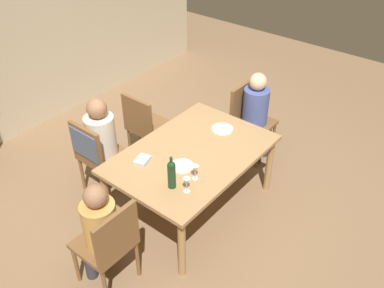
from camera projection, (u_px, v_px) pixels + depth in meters
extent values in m
plane|color=#846647|center=(192.00, 205.00, 4.57)|extent=(10.00, 10.00, 0.00)
cube|color=beige|center=(19.00, 29.00, 5.19)|extent=(6.40, 0.12, 2.70)
cube|color=#A87F51|center=(192.00, 154.00, 4.16)|extent=(1.64, 1.12, 0.04)
cylinder|color=#A87F51|center=(182.00, 248.00, 3.65)|extent=(0.07, 0.07, 0.69)
cylinder|color=#A87F51|center=(269.00, 165.00, 4.60)|extent=(0.07, 0.07, 0.69)
cylinder|color=#A87F51|center=(107.00, 200.00, 4.15)|extent=(0.07, 0.07, 0.69)
cylinder|color=#A87F51|center=(199.00, 133.00, 5.10)|extent=(0.07, 0.07, 0.69)
cylinder|color=brown|center=(108.00, 158.00, 4.91)|extent=(0.04, 0.04, 0.44)
cylinder|color=brown|center=(131.00, 170.00, 4.71)|extent=(0.04, 0.04, 0.44)
cylinder|color=brown|center=(82.00, 174.00, 4.67)|extent=(0.04, 0.04, 0.44)
cylinder|color=brown|center=(105.00, 188.00, 4.47)|extent=(0.04, 0.04, 0.44)
cube|color=brown|center=(104.00, 155.00, 4.55)|extent=(0.44, 0.44, 0.04)
cube|color=brown|center=(86.00, 146.00, 4.28)|extent=(0.04, 0.44, 0.44)
cube|color=#4C5B75|center=(86.00, 144.00, 4.27)|extent=(0.07, 0.40, 0.31)
cylinder|color=brown|center=(273.00, 138.00, 5.23)|extent=(0.04, 0.04, 0.44)
cylinder|color=brown|center=(257.00, 152.00, 4.99)|extent=(0.04, 0.04, 0.44)
cylinder|color=brown|center=(248.00, 128.00, 5.42)|extent=(0.04, 0.04, 0.44)
cylinder|color=brown|center=(231.00, 141.00, 5.18)|extent=(0.04, 0.04, 0.44)
cube|color=brown|center=(254.00, 123.00, 5.06)|extent=(0.44, 0.44, 0.04)
cube|color=brown|center=(241.00, 101.00, 5.02)|extent=(0.44, 0.04, 0.44)
cylinder|color=brown|center=(76.00, 264.00, 3.66)|extent=(0.04, 0.04, 0.44)
cylinder|color=brown|center=(109.00, 238.00, 3.90)|extent=(0.04, 0.04, 0.44)
cylinder|color=brown|center=(105.00, 287.00, 3.47)|extent=(0.04, 0.04, 0.44)
cylinder|color=brown|center=(138.00, 259.00, 3.71)|extent=(0.04, 0.04, 0.44)
cube|color=brown|center=(104.00, 243.00, 3.55)|extent=(0.44, 0.44, 0.04)
cube|color=brown|center=(117.00, 235.00, 3.31)|extent=(0.44, 0.04, 0.44)
cylinder|color=brown|center=(151.00, 130.00, 5.37)|extent=(0.04, 0.04, 0.44)
cylinder|color=brown|center=(173.00, 141.00, 5.18)|extent=(0.04, 0.04, 0.44)
cylinder|color=brown|center=(130.00, 144.00, 5.13)|extent=(0.04, 0.04, 0.44)
cylinder|color=brown|center=(152.00, 155.00, 4.94)|extent=(0.04, 0.04, 0.44)
cube|color=brown|center=(150.00, 126.00, 5.02)|extent=(0.44, 0.44, 0.04)
cube|color=brown|center=(137.00, 116.00, 4.75)|extent=(0.04, 0.44, 0.44)
cylinder|color=#33333D|center=(111.00, 162.00, 4.83)|extent=(0.12, 0.12, 0.46)
cylinder|color=#33333D|center=(122.00, 168.00, 4.73)|extent=(0.12, 0.12, 0.46)
cylinder|color=beige|center=(101.00, 137.00, 4.41)|extent=(0.32, 0.32, 0.48)
sphere|color=#996B4C|center=(97.00, 109.00, 4.20)|extent=(0.21, 0.21, 0.21)
cylinder|color=#33333D|center=(266.00, 140.00, 5.18)|extent=(0.11, 0.11, 0.46)
cylinder|color=#33333D|center=(258.00, 146.00, 5.07)|extent=(0.11, 0.11, 0.46)
cylinder|color=#475699|center=(256.00, 107.00, 4.93)|extent=(0.30, 0.30, 0.46)
sphere|color=beige|center=(258.00, 82.00, 4.73)|extent=(0.20, 0.20, 0.20)
cylinder|color=#33333D|center=(89.00, 259.00, 3.70)|extent=(0.11, 0.11, 0.46)
cylinder|color=#33333D|center=(104.00, 247.00, 3.81)|extent=(0.11, 0.11, 0.46)
cylinder|color=tan|center=(100.00, 225.00, 3.42)|extent=(0.29, 0.29, 0.44)
sphere|color=#996B4C|center=(95.00, 196.00, 3.23)|extent=(0.19, 0.19, 0.19)
cylinder|color=#19381E|center=(172.00, 177.00, 3.67)|extent=(0.07, 0.07, 0.23)
sphere|color=#19381E|center=(171.00, 166.00, 3.59)|extent=(0.07, 0.07, 0.07)
cylinder|color=#19381E|center=(171.00, 161.00, 3.57)|extent=(0.03, 0.03, 0.08)
cylinder|color=silver|center=(187.00, 191.00, 3.68)|extent=(0.06, 0.06, 0.00)
cylinder|color=silver|center=(187.00, 188.00, 3.66)|extent=(0.01, 0.01, 0.07)
cone|color=silver|center=(187.00, 182.00, 3.62)|extent=(0.07, 0.07, 0.07)
cylinder|color=silver|center=(195.00, 178.00, 3.82)|extent=(0.06, 0.06, 0.00)
cylinder|color=silver|center=(195.00, 175.00, 3.80)|extent=(0.01, 0.01, 0.07)
cone|color=silver|center=(195.00, 169.00, 3.76)|extent=(0.07, 0.07, 0.07)
cylinder|color=white|center=(223.00, 129.00, 4.47)|extent=(0.23, 0.23, 0.01)
cylinder|color=white|center=(182.00, 166.00, 3.96)|extent=(0.22, 0.22, 0.01)
cube|color=#ADC6D6|center=(142.00, 160.00, 4.03)|extent=(0.19, 0.16, 0.03)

